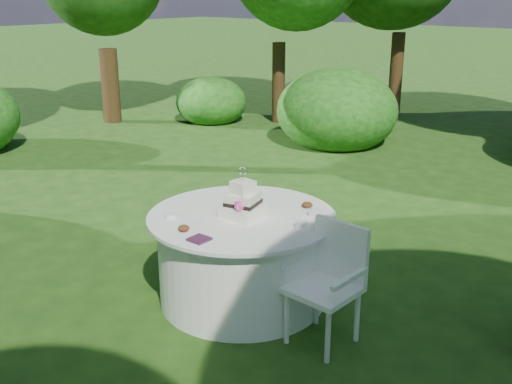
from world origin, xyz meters
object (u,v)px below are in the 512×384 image
at_px(napkins, 199,239).
at_px(cake, 243,203).
at_px(table, 242,257).
at_px(chair, 330,275).

distance_m(napkins, cake, 0.60).
relative_size(napkins, table, 0.09).
height_order(table, cake, cake).
height_order(napkins, table, napkins).
distance_m(napkins, chair, 1.01).
relative_size(napkins, chair, 0.15).
distance_m(cake, chair, 0.95).
bearing_deg(napkins, chair, 35.14).
distance_m(table, chair, 0.91).
xyz_separation_m(table, chair, (0.90, -0.04, 0.13)).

